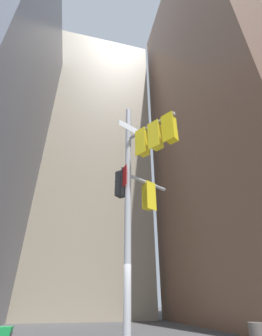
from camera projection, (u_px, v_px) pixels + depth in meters
The scene contains 3 objects.
building_tower_right at pixel (251, 102), 25.74m from camera, with size 17.21×17.21×40.99m, color brown.
building_mid_block at pixel (74, 168), 34.50m from camera, with size 17.78×17.78×36.97m, color tan.
signal_pole_assembly at pixel (140, 178), 8.53m from camera, with size 2.37×3.01×8.92m.
Camera 1 is at (-1.75, -7.64, 1.52)m, focal length 25.04 mm.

